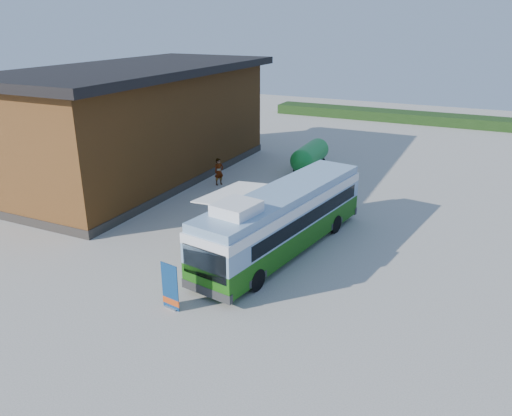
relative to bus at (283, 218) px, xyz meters
The scene contains 10 objects.
ground 4.34m from the bus, 130.96° to the right, with size 100.00×100.00×0.00m, color #BCB7AD.
barn 14.99m from the bus, 152.01° to the left, with size 9.60×21.20×7.50m.
hedge 35.41m from the bus, 81.26° to the left, with size 40.00×3.00×1.00m, color #264419.
bus is the anchor object (origin of this frame).
awning 2.43m from the bus, behind, with size 3.02×4.24×0.50m.
banner 6.78m from the bus, 105.91° to the right, with size 0.82×0.27×1.89m.
picnic_table 3.93m from the bus, 151.97° to the right, with size 1.60×1.46×0.82m.
person_a 10.73m from the bus, 135.65° to the left, with size 0.65×0.43×1.79m, color #999999.
person_b 4.22m from the bus, 123.17° to the left, with size 0.78×0.61×1.60m, color #999999.
slurry_tanker 13.42m from the bus, 104.33° to the left, with size 1.72×5.48×2.02m.
Camera 1 is at (10.73, -16.79, 10.31)m, focal length 35.00 mm.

